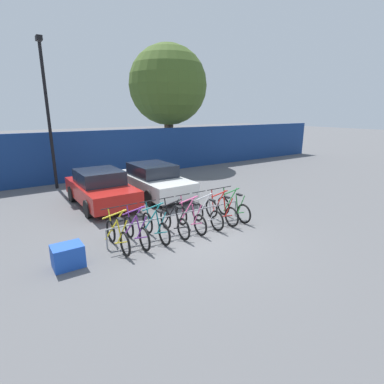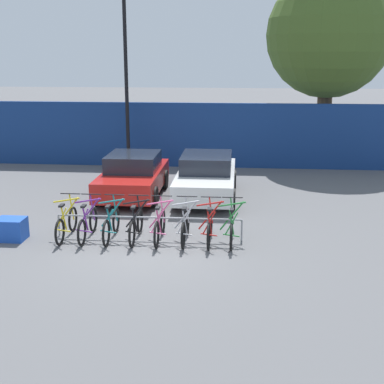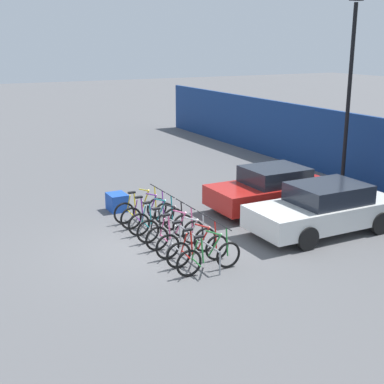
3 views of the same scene
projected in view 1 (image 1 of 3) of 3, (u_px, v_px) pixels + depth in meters
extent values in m
plane|color=#59595B|center=(194.00, 237.00, 8.90)|extent=(120.00, 120.00, 0.00)
cube|color=navy|center=(94.00, 155.00, 16.13)|extent=(36.00, 0.16, 2.61)
cylinder|color=gray|center=(180.00, 214.00, 9.26)|extent=(4.66, 0.04, 0.04)
cylinder|color=gray|center=(107.00, 239.00, 8.07)|extent=(0.04, 0.04, 0.55)
cylinder|color=gray|center=(236.00, 209.00, 10.60)|extent=(0.04, 0.04, 0.55)
torus|color=black|center=(125.00, 244.00, 7.65)|extent=(0.06, 0.66, 0.66)
torus|color=black|center=(111.00, 231.00, 8.49)|extent=(0.06, 0.66, 0.66)
cylinder|color=yellow|center=(115.00, 224.00, 8.11)|extent=(0.60, 0.04, 0.76)
cylinder|color=yellow|center=(115.00, 214.00, 7.99)|extent=(0.68, 0.04, 0.16)
cylinder|color=yellow|center=(119.00, 230.00, 7.86)|extent=(0.14, 0.04, 0.63)
cylinder|color=yellow|center=(122.00, 232.00, 7.70)|extent=(0.32, 0.03, 0.58)
cylinder|color=yellow|center=(122.00, 242.00, 7.82)|extent=(0.40, 0.03, 0.08)
cylinder|color=yellow|center=(110.00, 220.00, 8.37)|extent=(0.12, 0.04, 0.69)
cylinder|color=black|center=(110.00, 208.00, 8.24)|extent=(0.52, 0.03, 0.03)
cube|color=black|center=(120.00, 219.00, 7.70)|extent=(0.10, 0.22, 0.05)
torus|color=black|center=(145.00, 239.00, 7.95)|extent=(0.06, 0.66, 0.66)
torus|color=black|center=(129.00, 227.00, 8.79)|extent=(0.06, 0.66, 0.66)
cylinder|color=#752D99|center=(133.00, 220.00, 8.41)|extent=(0.60, 0.04, 0.76)
cylinder|color=#752D99|center=(134.00, 210.00, 8.29)|extent=(0.68, 0.04, 0.16)
cylinder|color=#752D99|center=(139.00, 226.00, 8.16)|extent=(0.14, 0.04, 0.63)
cylinder|color=#752D99|center=(142.00, 228.00, 7.99)|extent=(0.32, 0.03, 0.58)
cylinder|color=#752D99|center=(141.00, 238.00, 8.12)|extent=(0.40, 0.03, 0.08)
cylinder|color=#752D99|center=(129.00, 216.00, 8.66)|extent=(0.12, 0.04, 0.69)
cylinder|color=black|center=(129.00, 205.00, 8.53)|extent=(0.52, 0.03, 0.03)
cube|color=black|center=(139.00, 215.00, 7.99)|extent=(0.10, 0.22, 0.05)
torus|color=black|center=(164.00, 234.00, 8.28)|extent=(0.06, 0.66, 0.66)
torus|color=black|center=(148.00, 223.00, 9.11)|extent=(0.06, 0.66, 0.66)
cylinder|color=#197A7F|center=(153.00, 216.00, 8.74)|extent=(0.60, 0.04, 0.76)
cylinder|color=#197A7F|center=(153.00, 207.00, 8.61)|extent=(0.68, 0.04, 0.16)
cylinder|color=#197A7F|center=(158.00, 222.00, 8.49)|extent=(0.14, 0.04, 0.63)
cylinder|color=#197A7F|center=(162.00, 223.00, 8.32)|extent=(0.32, 0.03, 0.58)
cylinder|color=#197A7F|center=(161.00, 233.00, 8.44)|extent=(0.40, 0.03, 0.08)
cylinder|color=#197A7F|center=(148.00, 212.00, 8.99)|extent=(0.12, 0.04, 0.69)
cylinder|color=black|center=(148.00, 201.00, 8.86)|extent=(0.52, 0.03, 0.03)
cube|color=black|center=(159.00, 211.00, 8.32)|extent=(0.10, 0.22, 0.05)
torus|color=black|center=(184.00, 229.00, 8.62)|extent=(0.06, 0.66, 0.66)
torus|color=black|center=(166.00, 219.00, 9.46)|extent=(0.06, 0.66, 0.66)
cylinder|color=black|center=(171.00, 212.00, 9.08)|extent=(0.60, 0.04, 0.76)
cylinder|color=black|center=(172.00, 203.00, 8.96)|extent=(0.68, 0.04, 0.16)
cylinder|color=black|center=(177.00, 217.00, 8.83)|extent=(0.14, 0.04, 0.63)
cylinder|color=black|center=(181.00, 218.00, 8.66)|extent=(0.32, 0.03, 0.58)
cylinder|color=black|center=(180.00, 228.00, 8.79)|extent=(0.40, 0.03, 0.08)
cylinder|color=black|center=(166.00, 209.00, 9.33)|extent=(0.12, 0.04, 0.69)
cylinder|color=black|center=(166.00, 198.00, 9.20)|extent=(0.52, 0.03, 0.03)
cube|color=black|center=(179.00, 207.00, 8.66)|extent=(0.10, 0.22, 0.05)
torus|color=black|center=(200.00, 225.00, 8.94)|extent=(0.06, 0.66, 0.66)
torus|color=black|center=(181.00, 215.00, 9.78)|extent=(0.06, 0.66, 0.66)
cylinder|color=#E55993|center=(188.00, 209.00, 9.40)|extent=(0.60, 0.04, 0.76)
cylinder|color=#E55993|center=(189.00, 200.00, 9.28)|extent=(0.68, 0.04, 0.16)
cylinder|color=#E55993|center=(194.00, 214.00, 9.15)|extent=(0.14, 0.04, 0.63)
cylinder|color=#E55993|center=(197.00, 215.00, 8.99)|extent=(0.32, 0.03, 0.58)
cylinder|color=#E55993|center=(196.00, 224.00, 9.11)|extent=(0.40, 0.03, 0.08)
cylinder|color=#E55993|center=(182.00, 205.00, 9.66)|extent=(0.12, 0.04, 0.69)
cylinder|color=black|center=(183.00, 195.00, 9.53)|extent=(0.52, 0.03, 0.03)
cube|color=black|center=(195.00, 204.00, 8.99)|extent=(0.10, 0.22, 0.05)
torus|color=black|center=(217.00, 221.00, 9.29)|extent=(0.06, 0.66, 0.66)
torus|color=black|center=(197.00, 212.00, 10.13)|extent=(0.06, 0.66, 0.66)
cylinder|color=#B7B7BC|center=(204.00, 205.00, 9.75)|extent=(0.60, 0.04, 0.76)
cylinder|color=#B7B7BC|center=(205.00, 197.00, 9.63)|extent=(0.68, 0.04, 0.16)
cylinder|color=#B7B7BC|center=(210.00, 210.00, 9.50)|extent=(0.14, 0.04, 0.63)
cylinder|color=#B7B7BC|center=(214.00, 211.00, 9.33)|extent=(0.32, 0.03, 0.58)
cylinder|color=#B7B7BC|center=(213.00, 220.00, 9.46)|extent=(0.40, 0.03, 0.08)
cylinder|color=#B7B7BC|center=(198.00, 202.00, 10.00)|extent=(0.12, 0.04, 0.69)
cylinder|color=black|center=(199.00, 192.00, 9.87)|extent=(0.52, 0.03, 0.03)
cube|color=black|center=(212.00, 200.00, 9.34)|extent=(0.10, 0.22, 0.05)
torus|color=black|center=(232.00, 217.00, 9.62)|extent=(0.06, 0.66, 0.66)
torus|color=black|center=(212.00, 208.00, 10.46)|extent=(0.06, 0.66, 0.66)
cylinder|color=red|center=(218.00, 202.00, 10.08)|extent=(0.60, 0.04, 0.76)
cylinder|color=red|center=(220.00, 194.00, 9.96)|extent=(0.68, 0.04, 0.16)
cylinder|color=red|center=(225.00, 206.00, 9.83)|extent=(0.14, 0.04, 0.63)
cylinder|color=red|center=(229.00, 207.00, 9.66)|extent=(0.32, 0.03, 0.58)
cylinder|color=red|center=(228.00, 216.00, 9.79)|extent=(0.40, 0.03, 0.08)
cylinder|color=red|center=(212.00, 199.00, 10.33)|extent=(0.12, 0.04, 0.69)
cylinder|color=black|center=(213.00, 189.00, 10.20)|extent=(0.52, 0.03, 0.03)
cube|color=black|center=(227.00, 197.00, 9.67)|extent=(0.10, 0.22, 0.05)
torus|color=black|center=(244.00, 214.00, 9.91)|extent=(0.06, 0.66, 0.66)
torus|color=black|center=(223.00, 206.00, 10.75)|extent=(0.06, 0.66, 0.66)
cylinder|color=#288438|center=(230.00, 200.00, 10.37)|extent=(0.60, 0.04, 0.76)
cylinder|color=#288438|center=(232.00, 191.00, 10.25)|extent=(0.68, 0.04, 0.16)
cylinder|color=#288438|center=(237.00, 204.00, 10.12)|extent=(0.14, 0.04, 0.63)
cylinder|color=#288438|center=(241.00, 204.00, 9.95)|extent=(0.32, 0.03, 0.58)
cylinder|color=#288438|center=(240.00, 213.00, 10.08)|extent=(0.40, 0.03, 0.08)
cylinder|color=#288438|center=(224.00, 197.00, 10.62)|extent=(0.12, 0.04, 0.69)
cylinder|color=black|center=(225.00, 187.00, 10.49)|extent=(0.52, 0.03, 0.03)
cube|color=black|center=(239.00, 195.00, 9.96)|extent=(0.10, 0.22, 0.05)
cube|color=red|center=(101.00, 191.00, 11.77)|extent=(1.80, 4.03, 0.62)
cube|color=#1E232D|center=(99.00, 177.00, 11.71)|extent=(1.58, 1.86, 0.52)
cylinder|color=black|center=(72.00, 194.00, 12.31)|extent=(0.20, 0.64, 0.64)
cylinder|color=black|center=(112.00, 188.00, 13.24)|extent=(0.20, 0.64, 0.64)
cylinder|color=black|center=(88.00, 209.00, 10.44)|extent=(0.20, 0.64, 0.64)
cylinder|color=black|center=(134.00, 201.00, 11.37)|extent=(0.20, 0.64, 0.64)
cube|color=silver|center=(154.00, 183.00, 13.14)|extent=(1.80, 4.42, 0.62)
cube|color=#1E232D|center=(152.00, 170.00, 13.07)|extent=(1.58, 2.03, 0.52)
cylinder|color=black|center=(125.00, 185.00, 13.76)|extent=(0.20, 0.64, 0.64)
cylinder|color=black|center=(158.00, 180.00, 14.69)|extent=(0.20, 0.64, 0.64)
cylinder|color=black|center=(150.00, 198.00, 11.71)|extent=(0.20, 0.64, 0.64)
cylinder|color=black|center=(186.00, 192.00, 12.64)|extent=(0.20, 0.64, 0.64)
cylinder|color=black|center=(49.00, 120.00, 13.64)|extent=(0.14, 0.14, 6.47)
cube|color=black|center=(39.00, 38.00, 12.75)|extent=(0.24, 0.44, 0.20)
cube|color=blue|center=(68.00, 256.00, 7.15)|extent=(0.70, 0.56, 0.55)
cylinder|color=brown|center=(169.00, 140.00, 20.59)|extent=(0.61, 0.61, 3.32)
sphere|color=#425B23|center=(168.00, 85.00, 19.64)|extent=(5.12, 5.12, 5.12)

